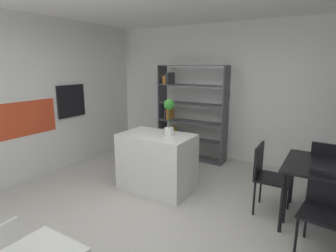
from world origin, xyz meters
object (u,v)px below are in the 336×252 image
at_px(potted_plant_on_island, 169,114).
at_px(dining_chair_island_side, 266,172).
at_px(dining_chair_near, 326,205).
at_px(child_chair_left, 13,251).
at_px(dining_chair_far, 328,169).
at_px(open_bookshelf, 186,115).
at_px(built_in_oven, 71,101).
at_px(kitchen_island, 157,162).
at_px(dining_table, 328,172).

relative_size(potted_plant_on_island, dining_chair_island_side, 0.61).
bearing_deg(dining_chair_near, child_chair_left, -132.28).
relative_size(potted_plant_on_island, dining_chair_far, 0.59).
height_order(open_bookshelf, dining_chair_far, open_bookshelf).
height_order(built_in_oven, dining_chair_island_side, built_in_oven).
bearing_deg(built_in_oven, potted_plant_on_island, -0.62).
relative_size(built_in_oven, potted_plant_on_island, 1.10).
bearing_deg(child_chair_left, potted_plant_on_island, -12.87).
xyz_separation_m(built_in_oven, dining_chair_far, (4.30, 0.60, -0.69)).
height_order(child_chair_left, dining_chair_far, dining_chair_far).
bearing_deg(built_in_oven, dining_chair_island_side, 1.63).
height_order(dining_chair_far, dining_chair_island_side, dining_chair_far).
distance_m(kitchen_island, dining_chair_far, 2.39).
relative_size(built_in_oven, dining_chair_island_side, 0.67).
bearing_deg(built_in_oven, kitchen_island, -2.27).
xyz_separation_m(built_in_oven, dining_table, (4.31, 0.10, -0.56)).
height_order(kitchen_island, dining_chair_near, kitchen_island).
relative_size(dining_table, dining_chair_island_side, 1.04).
height_order(kitchen_island, dining_table, kitchen_island).
distance_m(potted_plant_on_island, dining_chair_far, 2.29).
bearing_deg(potted_plant_on_island, open_bookshelf, 108.65).
relative_size(child_chair_left, dining_chair_far, 0.59).
relative_size(built_in_oven, dining_chair_far, 0.65).
bearing_deg(dining_chair_near, dining_table, 99.31).
bearing_deg(potted_plant_on_island, child_chair_left, -95.39).
bearing_deg(child_chair_left, dining_chair_near, -57.60).
bearing_deg(kitchen_island, dining_chair_far, 16.50).
height_order(open_bookshelf, child_chair_left, open_bookshelf).
xyz_separation_m(potted_plant_on_island, dining_chair_island_side, (1.42, 0.13, -0.66)).
xyz_separation_m(kitchen_island, open_bookshelf, (-0.33, 1.60, 0.46)).
distance_m(child_chair_left, dining_chair_far, 3.76).
xyz_separation_m(dining_table, dining_chair_far, (-0.00, 0.49, -0.13)).
distance_m(built_in_oven, open_bookshelf, 2.29).
relative_size(potted_plant_on_island, child_chair_left, 0.99).
bearing_deg(child_chair_left, kitchen_island, -8.23).
relative_size(open_bookshelf, child_chair_left, 3.45).
height_order(potted_plant_on_island, dining_chair_far, potted_plant_on_island).
bearing_deg(kitchen_island, open_bookshelf, 101.70).
xyz_separation_m(potted_plant_on_island, dining_table, (2.11, 0.13, -0.52)).
relative_size(kitchen_island, open_bookshelf, 0.58).
distance_m(potted_plant_on_island, dining_chair_island_side, 1.57).
bearing_deg(dining_chair_island_side, child_chair_left, 145.03).
height_order(built_in_oven, child_chair_left, built_in_oven).
bearing_deg(kitchen_island, potted_plant_on_island, 16.37).
bearing_deg(potted_plant_on_island, built_in_oven, 179.38).
height_order(child_chair_left, dining_chair_near, dining_chair_near).
relative_size(built_in_oven, dining_chair_near, 0.73).
distance_m(dining_chair_far, dining_chair_island_side, 0.85).
distance_m(built_in_oven, dining_chair_near, 4.40).
bearing_deg(dining_chair_far, potted_plant_on_island, 18.65).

